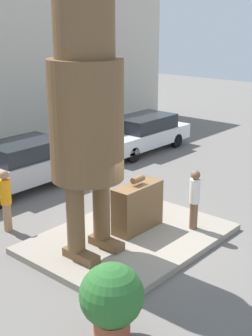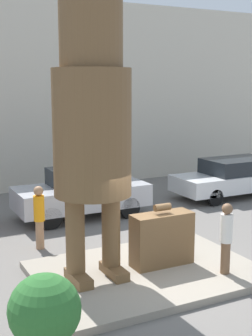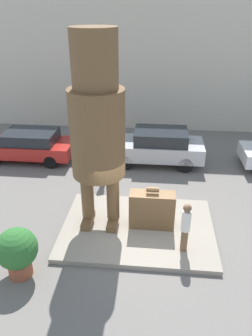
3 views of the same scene
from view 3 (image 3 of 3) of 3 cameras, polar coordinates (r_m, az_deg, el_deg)
The scene contains 10 objects.
ground_plane at distance 11.15m, azimuth 2.05°, elevation -10.80°, with size 60.00×60.00×0.00m, color slate.
pedestal at distance 11.10m, azimuth 2.06°, elevation -10.47°, with size 4.99×3.64×0.16m.
building_backdrop at distance 19.10m, azimuth 4.37°, elevation 18.19°, with size 28.00×0.60×7.78m.
statue_figure at distance 9.63m, azimuth -5.08°, elevation 8.15°, with size 1.65×1.65×6.10m.
giant_suitcase at distance 10.76m, azimuth 4.53°, elevation -7.24°, with size 1.47×0.56×1.47m.
tourist at distance 9.77m, azimuth 10.34°, elevation -9.84°, with size 0.27×0.27×1.61m.
parked_car_red at distance 16.25m, azimuth -16.62°, elevation 3.95°, with size 4.36×1.87×1.42m.
parked_car_silver at distance 15.23m, azimuth 5.41°, elevation 3.88°, with size 4.34×1.87×1.62m.
planter_pot at distance 9.56m, azimuth -18.46°, elevation -13.49°, with size 1.14×1.14×1.50m.
worker_hivis at distance 13.26m, azimuth -4.20°, elevation 0.60°, with size 0.29×0.29×1.71m.
Camera 3 is at (0.47, -8.77, 6.87)m, focal length 35.00 mm.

